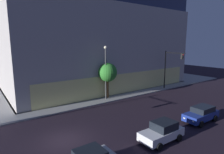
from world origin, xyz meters
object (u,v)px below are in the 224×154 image
object	(u,v)px
modern_building	(84,41)
street_lamp_sidewalk	(106,66)
traffic_light_far_corner	(171,64)
sidewalk_tree	(108,73)
car_blue	(201,114)
car_white	(162,132)

from	to	relation	value
modern_building	street_lamp_sidewalk	distance (m)	15.91
traffic_light_far_corner	sidewalk_tree	xyz separation A→B (m)	(-11.95, 2.00, -0.66)
sidewalk_tree	car_blue	size ratio (longest dim) A/B	1.21
street_lamp_sidewalk	car_white	world-z (taller)	street_lamp_sidewalk
street_lamp_sidewalk	sidewalk_tree	xyz separation A→B (m)	(0.59, 0.36, -1.04)
traffic_light_far_corner	street_lamp_sidewalk	xyz separation A→B (m)	(-12.54, 1.64, 0.38)
modern_building	street_lamp_sidewalk	xyz separation A→B (m)	(-4.53, -14.83, -3.56)
traffic_light_far_corner	car_blue	size ratio (longest dim) A/B	1.56
car_blue	traffic_light_far_corner	bearing A→B (deg)	51.10
modern_building	traffic_light_far_corner	xyz separation A→B (m)	(8.01, -16.48, -3.94)
modern_building	car_white	world-z (taller)	modern_building
modern_building	traffic_light_far_corner	distance (m)	18.74
modern_building	sidewalk_tree	distance (m)	15.69
car_blue	modern_building	bearing A→B (deg)	88.56
sidewalk_tree	car_blue	world-z (taller)	sidewalk_tree
street_lamp_sidewalk	car_white	size ratio (longest dim) A/B	1.90
car_white	car_blue	distance (m)	6.66
traffic_light_far_corner	car_blue	world-z (taller)	traffic_light_far_corner
modern_building	car_blue	xyz separation A→B (m)	(-0.68, -27.25, -7.72)
modern_building	car_white	bearing A→B (deg)	-104.93
traffic_light_far_corner	car_white	xyz separation A→B (m)	(-15.35, -11.04, -3.78)
sidewalk_tree	car_blue	xyz separation A→B (m)	(3.25, -12.78, -3.12)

